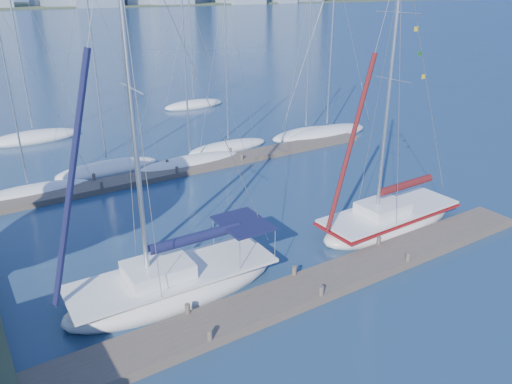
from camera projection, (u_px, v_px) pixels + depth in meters
ground at (307, 293)px, 20.77m from camera, size 700.00×700.00×0.00m
near_dock at (307, 289)px, 20.69m from camera, size 26.00×2.00×0.40m
far_dock at (186, 169)px, 34.13m from camera, size 30.00×1.80×0.36m
sailboat_navy at (173, 270)px, 20.20m from camera, size 9.19×3.17×15.50m
sailboat_maroon at (390, 209)px, 25.88m from camera, size 8.64×2.98×14.08m
bg_boat_0 at (29, 193)px, 30.13m from camera, size 7.43×2.32×11.62m
bg_boat_1 at (107, 168)px, 33.96m from camera, size 7.41×4.49×13.12m
bg_boat_2 at (190, 163)px, 35.15m from camera, size 8.18×4.48×12.35m
bg_boat_3 at (228, 146)px, 38.64m from camera, size 6.92×4.40×12.49m
bg_boat_4 at (306, 134)px, 41.83m from camera, size 6.92×4.33×12.87m
bg_boat_5 at (326, 133)px, 42.02m from camera, size 8.51×4.05×13.72m
bg_boat_6 at (34, 137)px, 40.76m from camera, size 7.38×3.09×15.71m
bg_boat_7 at (194, 105)px, 51.98m from camera, size 6.76×3.06×11.48m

